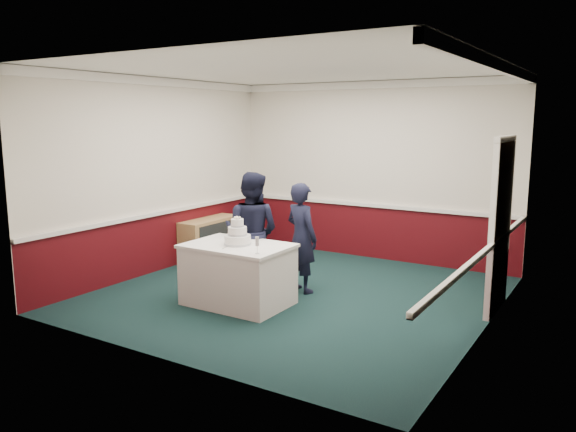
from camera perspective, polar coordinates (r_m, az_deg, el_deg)
The scene contains 9 objects.
ground at distance 7.76m, azimuth 0.79°, elevation -7.96°, with size 5.00×5.00×0.00m, color #14312C.
room_shell at distance 7.90m, azimuth 3.61°, elevation 6.86°, with size 5.00×5.00×3.00m.
sideboard at distance 9.70m, azimuth -7.93°, elevation -2.31°, with size 0.41×1.20×0.70m.
cake_table at distance 7.29m, azimuth -5.10°, elevation -5.88°, with size 1.32×0.92×0.79m.
wedding_cake at distance 7.18m, azimuth -5.16°, elevation -2.04°, with size 0.35×0.35×0.36m.
cake_knife at distance 7.06m, azimuth -6.31°, elevation -3.15°, with size 0.01×0.22×0.01m, color silver.
champagne_flute at distance 6.66m, azimuth -3.15°, elevation -2.69°, with size 0.05×0.05×0.21m.
person_man at distance 7.77m, azimuth -3.74°, elevation -1.62°, with size 0.81×0.63×1.66m, color black.
person_woman at distance 7.72m, azimuth 1.38°, elevation -2.21°, with size 0.56×0.36×1.52m, color black.
Camera 1 is at (3.79, -6.35, 2.36)m, focal length 35.00 mm.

